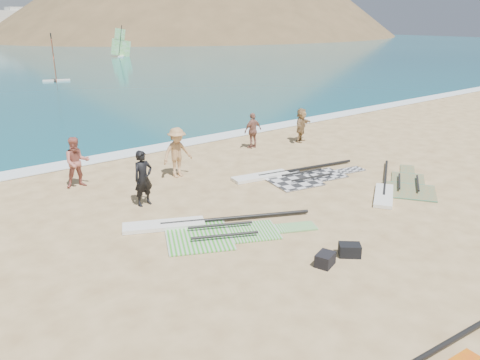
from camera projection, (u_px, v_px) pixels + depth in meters
ground at (360, 243)px, 12.92m from camera, size 300.00×300.00×0.00m
surf_line at (149, 150)px, 22.04m from camera, size 300.00×1.20×0.04m
headland_main at (209, 36)px, 159.08m from camera, size 143.00×143.00×45.00m
headland_minor at (267, 34)px, 186.99m from camera, size 70.00×70.00×28.00m
rig_grey at (291, 176)px, 18.28m from camera, size 5.51×2.69×0.20m
rig_green at (204, 229)px, 13.71m from camera, size 5.33×3.82×0.20m
rig_orange at (397, 188)px, 17.04m from camera, size 5.09×3.82×0.20m
gear_bag_near at (325, 259)px, 11.73m from camera, size 0.61×0.53×0.33m
gear_bag_far at (350, 250)px, 12.21m from camera, size 0.67×0.66×0.33m
person_wetsuit at (143, 178)px, 15.31m from camera, size 0.72×0.51×1.87m
beachgoer_left at (77, 162)px, 16.99m from camera, size 1.02×0.86×1.87m
beachgoer_mid at (177, 152)px, 18.08m from camera, size 1.29×0.77×1.96m
beachgoer_back at (253, 131)px, 22.17m from camera, size 0.99×0.41×1.69m
beachgoer_right at (301, 125)px, 23.32m from camera, size 1.64×1.13×1.70m
windsurfer_centre at (55, 68)px, 45.46m from camera, size 2.63×2.97×4.62m
windsurfer_right at (121, 48)px, 74.61m from camera, size 2.80×2.68×4.92m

